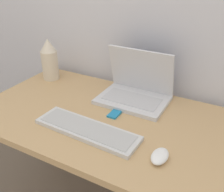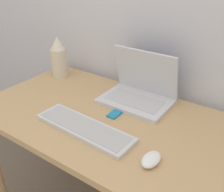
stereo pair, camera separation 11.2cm
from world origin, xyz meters
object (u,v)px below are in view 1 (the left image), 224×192
object	(u,v)px
laptop	(136,90)
mouse	(160,156)
mp3_player	(114,114)
keyboard	(87,129)
vase	(49,60)

from	to	relation	value
laptop	mouse	size ratio (longest dim) A/B	3.47
laptop	mp3_player	xyz separation A→B (m)	(-0.02, -0.19, -0.05)
keyboard	vase	world-z (taller)	vase
mouse	mp3_player	distance (m)	0.34
mouse	vase	size ratio (longest dim) A/B	0.40
mouse	mp3_player	world-z (taller)	mouse
laptop	mouse	world-z (taller)	laptop
laptop	keyboard	size ratio (longest dim) A/B	0.73
laptop	mouse	xyz separation A→B (m)	(0.26, -0.37, -0.04)
laptop	keyboard	distance (m)	0.36
mp3_player	mouse	bearing A→B (deg)	-33.06
mouse	mp3_player	size ratio (longest dim) A/B	1.44
mp3_player	laptop	bearing A→B (deg)	83.25
laptop	keyboard	world-z (taller)	laptop
mouse	keyboard	bearing A→B (deg)	176.93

